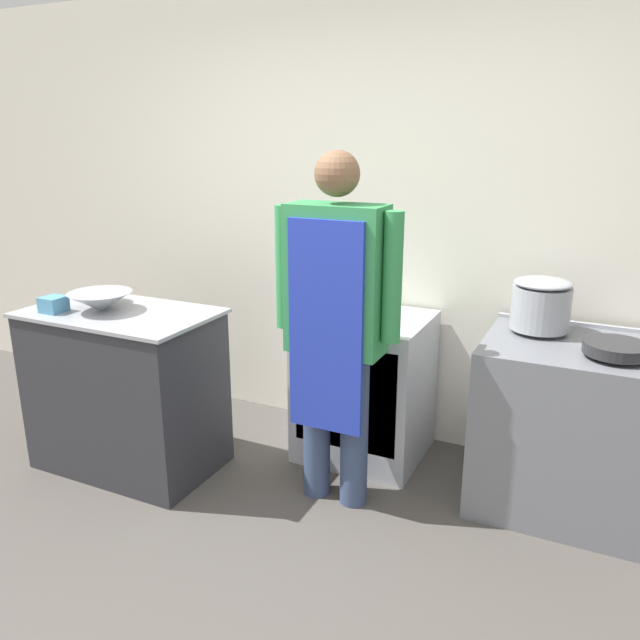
# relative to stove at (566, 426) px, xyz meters

# --- Properties ---
(ground_plane) EXTENTS (14.00, 14.00, 0.00)m
(ground_plane) POSITION_rel_stove_xyz_m (-1.18, -1.56, -0.43)
(ground_plane) COLOR #4C4742
(wall_back) EXTENTS (8.00, 0.05, 2.70)m
(wall_back) POSITION_rel_stove_xyz_m (-1.18, 0.43, 0.92)
(wall_back) COLOR silver
(wall_back) RESTS_ON ground_plane
(prep_counter) EXTENTS (1.04, 0.62, 0.92)m
(prep_counter) POSITION_rel_stove_xyz_m (-2.27, -0.62, 0.02)
(prep_counter) COLOR #2D2D33
(prep_counter) RESTS_ON ground_plane
(stove) EXTENTS (0.85, 0.71, 0.88)m
(stove) POSITION_rel_stove_xyz_m (0.00, 0.00, 0.00)
(stove) COLOR slate
(stove) RESTS_ON ground_plane
(fridge_unit) EXTENTS (0.69, 0.61, 0.85)m
(fridge_unit) POSITION_rel_stove_xyz_m (-1.11, 0.07, -0.01)
(fridge_unit) COLOR silver
(fridge_unit) RESTS_ON ground_plane
(person_cook) EXTENTS (0.65, 0.24, 1.77)m
(person_cook) POSITION_rel_stove_xyz_m (-1.06, -0.45, 0.58)
(person_cook) COLOR #38476B
(person_cook) RESTS_ON ground_plane
(mixing_bowl) EXTENTS (0.34, 0.34, 0.10)m
(mixing_bowl) POSITION_rel_stove_xyz_m (-2.35, -0.67, 0.53)
(mixing_bowl) COLOR #9EA0A8
(mixing_bowl) RESTS_ON prep_counter
(small_bowl) EXTENTS (0.22, 0.22, 0.07)m
(small_bowl) POSITION_rel_stove_xyz_m (-2.46, -0.53, 0.52)
(small_bowl) COLOR #9EA0A8
(small_bowl) RESTS_ON prep_counter
(plastic_tub) EXTENTS (0.12, 0.12, 0.08)m
(plastic_tub) POSITION_rel_stove_xyz_m (-2.57, -0.79, 0.52)
(plastic_tub) COLOR teal
(plastic_tub) RESTS_ON prep_counter
(stock_pot) EXTENTS (0.29, 0.29, 0.26)m
(stock_pot) POSITION_rel_stove_xyz_m (-0.19, 0.12, 0.58)
(stock_pot) COLOR #9EA0A8
(stock_pot) RESTS_ON stove
(saute_pan) EXTENTS (0.29, 0.29, 0.05)m
(saute_pan) POSITION_rel_stove_xyz_m (0.17, -0.12, 0.48)
(saute_pan) COLOR #262628
(saute_pan) RESTS_ON stove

